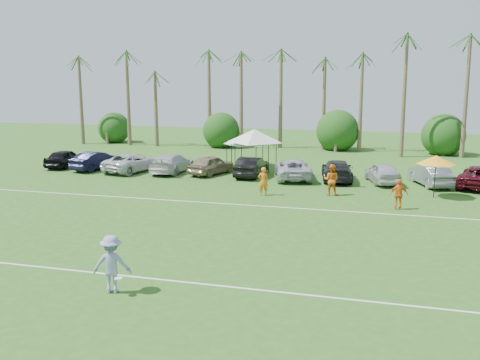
# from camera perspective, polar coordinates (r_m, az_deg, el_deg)

# --- Properties ---
(ground) EXTENTS (120.00, 120.00, 0.00)m
(ground) POSITION_cam_1_polar(r_m,az_deg,el_deg) (19.69, -19.18, -11.22)
(ground) COLOR #2B5A1B
(ground) RESTS_ON ground
(field_lines) EXTENTS (80.00, 12.10, 0.01)m
(field_lines) POSITION_cam_1_polar(r_m,az_deg,el_deg) (26.28, -9.33, -5.18)
(field_lines) COLOR white
(field_lines) RESTS_ON ground
(palm_tree_0) EXTENTS (2.40, 2.40, 8.90)m
(palm_tree_0) POSITION_cam_1_polar(r_m,az_deg,el_deg) (62.18, -16.73, 10.65)
(palm_tree_0) COLOR brown
(palm_tree_0) RESTS_ON ground
(palm_tree_1) EXTENTS (2.40, 2.40, 9.90)m
(palm_tree_1) POSITION_cam_1_polar(r_m,az_deg,el_deg) (59.72, -12.61, 11.69)
(palm_tree_1) COLOR brown
(palm_tree_1) RESTS_ON ground
(palm_tree_2) EXTENTS (2.40, 2.40, 10.90)m
(palm_tree_2) POSITION_cam_1_polar(r_m,az_deg,el_deg) (57.60, -8.13, 12.74)
(palm_tree_2) COLOR brown
(palm_tree_2) RESTS_ON ground
(palm_tree_3) EXTENTS (2.40, 2.40, 11.90)m
(palm_tree_3) POSITION_cam_1_polar(r_m,az_deg,el_deg) (56.19, -4.29, 13.73)
(palm_tree_3) COLOR brown
(palm_tree_3) RESTS_ON ground
(palm_tree_4) EXTENTS (2.40, 2.40, 8.90)m
(palm_tree_4) POSITION_cam_1_polar(r_m,az_deg,el_deg) (54.92, -0.24, 11.13)
(palm_tree_4) COLOR brown
(palm_tree_4) RESTS_ON ground
(palm_tree_5) EXTENTS (2.40, 2.40, 9.90)m
(palm_tree_5) POSITION_cam_1_polar(r_m,az_deg,el_deg) (54.00, 3.94, 12.04)
(palm_tree_5) COLOR brown
(palm_tree_5) RESTS_ON ground
(palm_tree_6) EXTENTS (2.40, 2.40, 10.90)m
(palm_tree_6) POSITION_cam_1_polar(r_m,az_deg,el_deg) (53.38, 8.28, 12.89)
(palm_tree_6) COLOR brown
(palm_tree_6) RESTS_ON ground
(palm_tree_7) EXTENTS (2.40, 2.40, 11.90)m
(palm_tree_7) POSITION_cam_1_polar(r_m,az_deg,el_deg) (53.07, 12.72, 13.68)
(palm_tree_7) COLOR brown
(palm_tree_7) RESTS_ON ground
(palm_tree_8) EXTENTS (2.40, 2.40, 8.90)m
(palm_tree_8) POSITION_cam_1_polar(r_m,az_deg,el_deg) (52.98, 18.10, 10.62)
(palm_tree_8) COLOR brown
(palm_tree_8) RESTS_ON ground
(palm_tree_9) EXTENTS (2.40, 2.40, 9.90)m
(palm_tree_9) POSITION_cam_1_polar(r_m,az_deg,el_deg) (53.45, 23.61, 11.19)
(palm_tree_9) COLOR brown
(palm_tree_9) RESTS_ON ground
(bush_tree_0) EXTENTS (4.00, 4.00, 4.00)m
(bush_tree_0) POSITION_cam_1_polar(r_m,az_deg,el_deg) (61.77, -13.58, 5.52)
(bush_tree_0) COLOR brown
(bush_tree_0) RESTS_ON ground
(bush_tree_1) EXTENTS (4.00, 4.00, 4.00)m
(bush_tree_1) POSITION_cam_1_polar(r_m,az_deg,el_deg) (56.69, -1.92, 5.37)
(bush_tree_1) COLOR brown
(bush_tree_1) RESTS_ON ground
(bush_tree_2) EXTENTS (4.00, 4.00, 4.00)m
(bush_tree_2) POSITION_cam_1_polar(r_m,az_deg,el_deg) (54.40, 10.29, 4.97)
(bush_tree_2) COLOR brown
(bush_tree_2) RESTS_ON ground
(bush_tree_3) EXTENTS (4.00, 4.00, 4.00)m
(bush_tree_3) POSITION_cam_1_polar(r_m,az_deg,el_deg) (54.46, 20.86, 4.44)
(bush_tree_3) COLOR brown
(bush_tree_3) RESTS_ON ground
(sideline_player_a) EXTENTS (0.76, 0.63, 1.78)m
(sideline_player_a) POSITION_cam_1_polar(r_m,az_deg,el_deg) (33.17, 2.49, -0.13)
(sideline_player_a) COLOR orange
(sideline_player_a) RESTS_ON ground
(sideline_player_b) EXTENTS (0.99, 0.80, 1.94)m
(sideline_player_b) POSITION_cam_1_polar(r_m,az_deg,el_deg) (33.66, 9.71, 0.03)
(sideline_player_b) COLOR orange
(sideline_player_b) RESTS_ON ground
(sideline_player_c) EXTENTS (1.05, 0.59, 1.70)m
(sideline_player_c) POSITION_cam_1_polar(r_m,az_deg,el_deg) (30.86, 16.59, -1.48)
(sideline_player_c) COLOR orange
(sideline_player_c) RESTS_ON ground
(canopy_tent_left) EXTENTS (3.82, 3.82, 3.10)m
(canopy_tent_left) POSITION_cam_1_polar(r_m,az_deg,el_deg) (44.29, 0.56, 4.95)
(canopy_tent_left) COLOR black
(canopy_tent_left) RESTS_ON ground
(canopy_tent_right) EXTENTS (4.57, 4.57, 3.70)m
(canopy_tent_right) POSITION_cam_1_polar(r_m,az_deg,el_deg) (42.80, 1.56, 5.44)
(canopy_tent_right) COLOR black
(canopy_tent_right) RESTS_ON ground
(market_umbrella) EXTENTS (2.33, 2.33, 2.60)m
(market_umbrella) POSITION_cam_1_polar(r_m,az_deg,el_deg) (34.36, 20.19, 2.03)
(market_umbrella) COLOR black
(market_umbrella) RESTS_ON ground
(frisbee_player) EXTENTS (1.44, 1.05, 2.01)m
(frisbee_player) POSITION_cam_1_polar(r_m,az_deg,el_deg) (18.79, -13.52, -8.71)
(frisbee_player) COLOR #848CBC
(frisbee_player) RESTS_ON ground
(parked_car_0) EXTENTS (1.87, 4.35, 1.46)m
(parked_car_0) POSITION_cam_1_polar(r_m,az_deg,el_deg) (46.02, -18.14, 2.22)
(parked_car_0) COLOR black
(parked_car_0) RESTS_ON ground
(parked_car_1) EXTENTS (2.68, 4.69, 1.46)m
(parked_car_1) POSITION_cam_1_polar(r_m,az_deg,el_deg) (43.97, -15.05, 2.01)
(parked_car_1) COLOR black
(parked_car_1) RESTS_ON ground
(parked_car_2) EXTENTS (3.49, 5.66, 1.46)m
(parked_car_2) POSITION_cam_1_polar(r_m,az_deg,el_deg) (42.48, -11.38, 1.87)
(parked_car_2) COLOR silver
(parked_car_2) RESTS_ON ground
(parked_car_3) EXTENTS (2.24, 5.12, 1.46)m
(parked_car_3) POSITION_cam_1_polar(r_m,az_deg,el_deg) (41.52, -7.26, 1.80)
(parked_car_3) COLOR silver
(parked_car_3) RESTS_ON ground
(parked_car_4) EXTENTS (3.02, 4.62, 1.46)m
(parked_car_4) POSITION_cam_1_polar(r_m,az_deg,el_deg) (40.54, -3.09, 1.65)
(parked_car_4) COLOR gray
(parked_car_4) RESTS_ON ground
(parked_car_5) EXTENTS (1.64, 4.47, 1.46)m
(parked_car_5) POSITION_cam_1_polar(r_m,az_deg,el_deg) (39.59, 1.20, 1.44)
(parked_car_5) COLOR black
(parked_car_5) RESTS_ON ground
(parked_car_6) EXTENTS (3.64, 5.70, 1.46)m
(parked_car_6) POSITION_cam_1_polar(r_m,az_deg,el_deg) (38.80, 5.65, 1.20)
(parked_car_6) COLOR #B7BCC2
(parked_car_6) RESTS_ON ground
(parked_car_7) EXTENTS (2.76, 5.29, 1.46)m
(parked_car_7) POSITION_cam_1_polar(r_m,az_deg,el_deg) (38.61, 10.30, 1.03)
(parked_car_7) COLOR black
(parked_car_7) RESTS_ON ground
(parked_car_8) EXTENTS (2.81, 4.60, 1.46)m
(parked_car_8) POSITION_cam_1_polar(r_m,az_deg,el_deg) (38.33, 14.96, 0.76)
(parked_car_8) COLOR #BBBBC0
(parked_car_8) RESTS_ON ground
(parked_car_9) EXTENTS (2.89, 4.70, 1.46)m
(parked_car_9) POSITION_cam_1_polar(r_m,az_deg,el_deg) (38.45, 19.65, 0.52)
(parked_car_9) COLOR slate
(parked_car_9) RESTS_ON ground
(parked_car_10) EXTENTS (3.68, 5.71, 1.46)m
(parked_car_10) POSITION_cam_1_polar(r_m,az_deg,el_deg) (38.95, 24.24, 0.32)
(parked_car_10) COLOR #490C16
(parked_car_10) RESTS_ON ground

